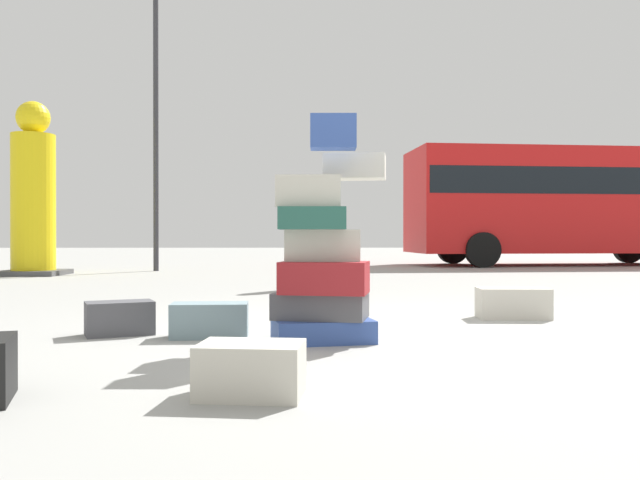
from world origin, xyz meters
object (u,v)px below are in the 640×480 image
(suitcase_charcoal_foreground_far, at_px, (120,318))
(suitcase_cream_left_side, at_px, (513,303))
(suitcase_cream_upright_blue, at_px, (251,370))
(lamp_post, at_px, (156,79))
(yellow_dummy_statue, at_px, (33,198))
(suitcase_tower, at_px, (324,257))
(suitcase_slate_white_trunk, at_px, (210,320))
(parked_bus, at_px, (562,199))
(person_bearded_onlooker, at_px, (320,222))

(suitcase_charcoal_foreground_far, height_order, suitcase_cream_left_side, suitcase_cream_left_side)
(suitcase_cream_upright_blue, relative_size, lamp_post, 0.07)
(yellow_dummy_statue, bearing_deg, suitcase_tower, -56.12)
(suitcase_slate_white_trunk, relative_size, yellow_dummy_statue, 0.17)
(suitcase_tower, distance_m, suitcase_cream_upright_blue, 1.82)
(suitcase_charcoal_foreground_far, distance_m, suitcase_slate_white_trunk, 0.77)
(suitcase_charcoal_foreground_far, xyz_separation_m, yellow_dummy_statue, (-4.13, 8.24, 1.44))
(suitcase_slate_white_trunk, bearing_deg, suitcase_cream_upright_blue, -78.38)
(suitcase_tower, distance_m, lamp_post, 11.41)
(suitcase_cream_upright_blue, relative_size, parked_bus, 0.06)
(suitcase_slate_white_trunk, xyz_separation_m, person_bearded_onlooker, (0.95, 5.00, 0.89))
(yellow_dummy_statue, bearing_deg, suitcase_charcoal_foreground_far, -63.38)
(suitcase_cream_upright_blue, distance_m, parked_bus, 16.58)
(suitcase_cream_upright_blue, relative_size, yellow_dummy_statue, 0.14)
(suitcase_tower, bearing_deg, suitcase_cream_left_side, 36.01)
(suitcase_charcoal_foreground_far, height_order, person_bearded_onlooker, person_bearded_onlooker)
(suitcase_tower, height_order, yellow_dummy_statue, yellow_dummy_statue)
(suitcase_cream_left_side, bearing_deg, suitcase_charcoal_foreground_far, -161.86)
(suitcase_charcoal_foreground_far, distance_m, suitcase_cream_upright_blue, 2.41)
(suitcase_slate_white_trunk, bearing_deg, person_bearded_onlooker, 76.34)
(suitcase_slate_white_trunk, height_order, person_bearded_onlooker, person_bearded_onlooker)
(parked_bus, bearing_deg, yellow_dummy_statue, -165.67)
(yellow_dummy_statue, bearing_deg, person_bearded_onlooker, -30.15)
(person_bearded_onlooker, bearing_deg, suitcase_tower, 6.41)
(lamp_post, bearing_deg, suitcase_charcoal_foreground_far, -78.57)
(suitcase_charcoal_foreground_far, distance_m, person_bearded_onlooker, 5.22)
(person_bearded_onlooker, bearing_deg, suitcase_cream_upright_blue, 3.24)
(suitcase_cream_upright_blue, xyz_separation_m, parked_bus, (7.30, 14.79, 1.70))
(suitcase_charcoal_foreground_far, relative_size, lamp_post, 0.08)
(person_bearded_onlooker, xyz_separation_m, yellow_dummy_statue, (-5.84, 3.39, 0.55))
(suitcase_tower, distance_m, suitcase_slate_white_trunk, 1.05)
(parked_bus, bearing_deg, suitcase_charcoal_foreground_far, -129.03)
(suitcase_cream_left_side, xyz_separation_m, lamp_post, (-5.49, 8.78, 4.27))
(parked_bus, bearing_deg, lamp_post, -169.49)
(person_bearded_onlooker, bearing_deg, suitcase_slate_white_trunk, -3.75)
(suitcase_charcoal_foreground_far, height_order, suitcase_slate_white_trunk, suitcase_slate_white_trunk)
(suitcase_tower, relative_size, parked_bus, 0.20)
(suitcase_charcoal_foreground_far, relative_size, suitcase_slate_white_trunk, 0.88)
(suitcase_tower, relative_size, suitcase_cream_upright_blue, 3.28)
(suitcase_tower, distance_m, yellow_dummy_statue, 10.41)
(suitcase_charcoal_foreground_far, relative_size, suitcase_cream_left_side, 0.78)
(suitcase_slate_white_trunk, relative_size, parked_bus, 0.07)
(suitcase_tower, xyz_separation_m, suitcase_cream_left_side, (1.87, 1.36, -0.49))
(suitcase_cream_left_side, bearing_deg, yellow_dummy_statue, 138.94)
(suitcase_cream_left_side, relative_size, parked_bus, 0.08)
(yellow_dummy_statue, bearing_deg, suitcase_cream_left_side, -43.47)
(suitcase_tower, relative_size, suitcase_cream_left_side, 2.52)
(parked_bus, height_order, lamp_post, lamp_post)
(lamp_post, bearing_deg, suitcase_cream_left_side, -57.98)
(suitcase_cream_upright_blue, xyz_separation_m, suitcase_slate_white_trunk, (-0.49, 1.91, 0.00))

